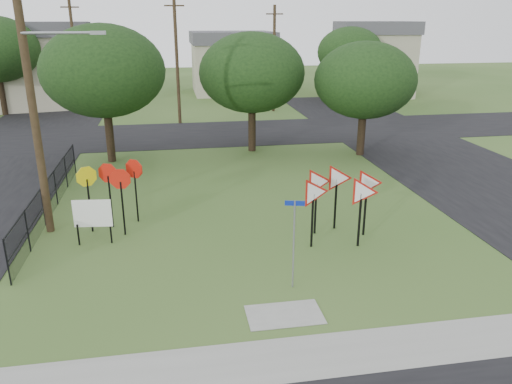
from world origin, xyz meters
TOP-DOWN VIEW (x-y plane):
  - ground at (0.00, 0.00)m, footprint 140.00×140.00m
  - sidewalk at (0.00, -4.20)m, footprint 30.00×1.60m
  - street_right at (12.00, 10.00)m, footprint 8.00×50.00m
  - street_far at (0.00, 20.00)m, footprint 60.00×8.00m
  - curb_pad at (0.00, -2.40)m, footprint 2.00×1.20m
  - street_name_sign at (0.57, -1.00)m, footprint 0.54×0.15m
  - stop_sign_cluster at (-4.88, 4.33)m, footprint 2.30×1.50m
  - yield_sign_cluster at (2.95, 2.13)m, footprint 3.25×1.89m
  - info_board at (-5.51, 3.05)m, footprint 1.30×0.18m
  - utility_pole_main at (-7.24, 4.50)m, footprint 3.55×0.33m
  - far_pole_a at (-2.00, 24.00)m, footprint 1.40×0.24m
  - far_pole_b at (6.00, 28.00)m, footprint 1.40×0.24m
  - far_pole_c at (-10.00, 30.00)m, footprint 1.40×0.24m
  - fence_run at (-7.60, 6.25)m, footprint 0.05×11.55m
  - house_left at (-14.00, 34.00)m, footprint 10.58×8.88m
  - house_mid at (4.00, 40.00)m, footprint 8.40×8.40m
  - house_right at (18.00, 36.00)m, footprint 8.30×8.30m
  - tree_near_left at (-6.00, 14.00)m, footprint 6.40×6.40m
  - tree_near_mid at (2.00, 15.00)m, footprint 6.00×6.00m
  - tree_near_right at (8.00, 13.00)m, footprint 5.60×5.60m
  - tree_far_right at (14.00, 32.00)m, footprint 6.00×6.00m

SIDE VIEW (x-z plane):
  - ground at x=0.00m, z-range 0.00..0.00m
  - sidewalk at x=0.00m, z-range 0.00..0.02m
  - street_right at x=12.00m, z-range 0.00..0.02m
  - street_far at x=0.00m, z-range 0.00..0.02m
  - curb_pad at x=0.00m, z-range 0.00..0.02m
  - fence_run at x=-7.60m, z-range 0.03..1.53m
  - info_board at x=-5.51m, z-range 0.26..1.90m
  - street_name_sign at x=0.57m, z-range 0.22..2.91m
  - stop_sign_cluster at x=-4.88m, z-range 0.60..3.11m
  - yield_sign_cluster at x=2.95m, z-range 0.59..3.13m
  - house_mid at x=4.00m, z-range 0.05..6.25m
  - house_left at x=-14.00m, z-range 0.05..7.25m
  - house_right at x=18.00m, z-range 0.05..7.25m
  - tree_near_right at x=8.00m, z-range 1.06..7.39m
  - far_pole_b at x=6.00m, z-range 0.10..8.60m
  - tree_near_mid at x=2.00m, z-range 1.14..7.94m
  - tree_far_right at x=14.00m, z-range 1.14..7.94m
  - far_pole_a at x=-2.00m, z-range 0.10..9.10m
  - far_pole_c at x=-10.00m, z-range 0.10..9.10m
  - tree_near_left at x=-6.00m, z-range 1.22..8.49m
  - utility_pole_main at x=-7.24m, z-range 0.21..10.21m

